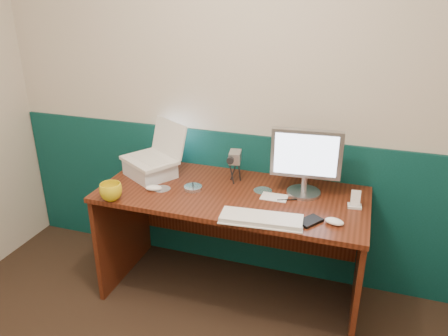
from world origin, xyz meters
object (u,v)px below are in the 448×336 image
(desk, at_px, (231,245))
(keyboard, at_px, (261,219))
(laptop, at_px, (148,141))
(monitor, at_px, (306,163))
(mug, at_px, (111,192))
(camcorder, at_px, (235,166))

(desk, relative_size, keyboard, 3.71)
(desk, relative_size, laptop, 4.80)
(desk, relative_size, monitor, 3.97)
(monitor, bearing_deg, mug, -162.93)
(keyboard, bearing_deg, desk, 126.50)
(desk, bearing_deg, keyboard, -48.30)
(laptop, height_order, keyboard, laptop)
(laptop, xyz_separation_m, mug, (-0.06, -0.37, -0.19))
(monitor, distance_m, keyboard, 0.47)
(laptop, distance_m, mug, 0.42)
(desk, height_order, keyboard, keyboard)
(desk, bearing_deg, laptop, 173.61)
(laptop, height_order, mug, laptop)
(desk, distance_m, camcorder, 0.51)
(keyboard, distance_m, mug, 0.89)
(desk, distance_m, monitor, 0.72)
(laptop, bearing_deg, mug, -67.42)
(keyboard, relative_size, mug, 3.34)
(camcorder, bearing_deg, desk, -89.57)
(laptop, bearing_deg, camcorder, 40.78)
(mug, height_order, camcorder, camcorder)
(desk, bearing_deg, monitor, 16.04)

